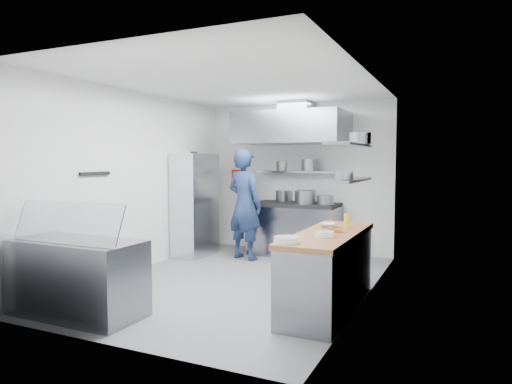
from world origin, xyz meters
The scene contains 36 objects.
floor centered at (0.00, 0.00, 0.00)m, with size 5.00×5.00×0.00m, color slate.
ceiling centered at (0.00, 0.00, 2.80)m, with size 5.00×5.00×0.00m, color silver.
wall_back centered at (0.00, 2.50, 1.40)m, with size 3.60×0.02×2.80m, color white.
wall_front centered at (0.00, -2.50, 1.40)m, with size 3.60×0.02×2.80m, color white.
wall_left centered at (-1.80, 0.00, 1.40)m, with size 5.00×0.02×2.80m, color white.
wall_right centered at (1.80, 0.00, 1.40)m, with size 5.00×0.02×2.80m, color white.
gas_range centered at (0.10, 2.10, 0.45)m, with size 1.60×0.80×0.90m, color gray.
cooktop centered at (0.10, 2.10, 0.93)m, with size 1.57×0.78×0.06m, color black.
stock_pot_left centered at (-0.24, 2.38, 1.06)m, with size 0.29×0.29×0.20m, color slate.
stock_pot_mid centered at (0.32, 2.00, 1.08)m, with size 0.37×0.37×0.24m, color slate.
stock_pot_right centered at (0.69, 2.01, 1.04)m, with size 0.29×0.29×0.16m, color slate.
over_range_shelf centered at (0.10, 2.34, 1.52)m, with size 1.60×0.30×0.04m, color gray.
shelf_pot_a centered at (-0.32, 2.59, 1.63)m, with size 0.29×0.29×0.18m, color slate.
shelf_pot_b centered at (0.31, 2.24, 1.65)m, with size 0.27×0.27×0.22m, color slate.
extractor_hood centered at (0.10, 1.93, 2.30)m, with size 1.90×1.15×0.55m, color gray.
hood_duct centered at (0.10, 2.15, 2.68)m, with size 0.55×0.55×0.24m, color slate.
red_firebox centered at (-1.25, 2.44, 1.42)m, with size 0.22×0.10×0.26m, color red.
chef centered at (-0.59, 1.41, 0.97)m, with size 0.71×0.46×1.93m, color #1A294E.
wire_rack centered at (-1.53, 1.29, 0.93)m, with size 0.50×0.90×1.85m, color silver.
rack_bin_a centered at (-1.53, 1.08, 0.80)m, with size 0.17×0.21×0.19m, color white.
rack_bin_b centered at (-1.53, 1.31, 1.30)m, with size 0.13×0.16×0.15m, color yellow.
rack_jar centered at (-1.48, 1.19, 1.80)m, with size 0.12×0.12×0.18m, color black.
knife_strip centered at (-1.78, -0.90, 1.55)m, with size 0.04×0.55×0.05m, color black.
prep_counter_base centered at (1.48, -0.60, 0.42)m, with size 0.62×2.00×0.84m, color gray.
prep_counter_top centered at (1.48, -0.60, 0.87)m, with size 0.65×2.04×0.06m, color #966038.
plate_stack_a centered at (1.27, -1.42, 0.93)m, with size 0.26×0.26×0.06m, color white.
plate_stack_b centered at (1.53, -0.93, 0.93)m, with size 0.20×0.20×0.06m, color white.
copper_pan centered at (1.54, -0.54, 0.93)m, with size 0.16×0.16×0.06m, color #CA7739.
squeeze_bottle centered at (1.59, -0.17, 0.99)m, with size 0.06×0.06×0.18m, color yellow.
mixing_bowl centered at (1.35, -0.20, 0.92)m, with size 0.20×0.20×0.05m, color white.
wall_shelf_lower centered at (1.64, -0.30, 1.50)m, with size 0.30×1.30×0.04m, color gray.
wall_shelf_upper centered at (1.64, -0.30, 1.92)m, with size 0.30×1.30×0.04m, color gray.
shelf_pot_c centered at (1.67, -0.71, 1.57)m, with size 0.21×0.21×0.10m, color slate.
shelf_pot_d centered at (1.69, 0.05, 2.01)m, with size 0.27×0.27×0.14m, color slate.
display_case centered at (-1.00, -2.00, 0.42)m, with size 1.50×0.70×0.85m, color gray.
display_glass centered at (-1.00, -2.12, 1.07)m, with size 1.47×0.02×0.45m, color silver.
Camera 1 is at (2.89, -5.72, 1.74)m, focal length 32.00 mm.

